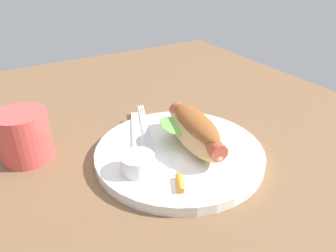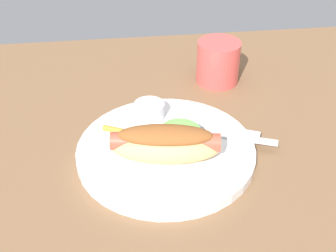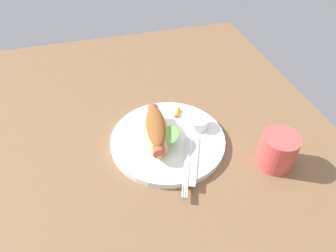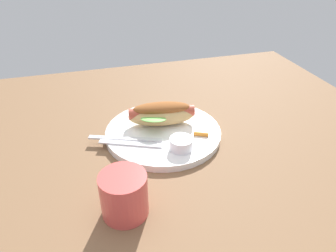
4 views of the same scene
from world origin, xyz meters
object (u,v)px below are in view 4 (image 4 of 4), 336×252
knife (131,144)px  carrot_garnish (200,134)px  plate (163,133)px  drinking_cup (124,195)px  hot_dog (161,113)px  fork (127,139)px  sauce_ramekin (181,144)px

knife → carrot_garnish: (16.27, -0.98, 0.27)cm
plate → knife: (-8.53, -3.77, 0.98)cm
knife → drinking_cup: 18.30cm
hot_dog → knife: bearing=44.6°
plate → fork: bearing=-169.8°
knife → drinking_cup: size_ratio=1.76×
hot_dog → knife: size_ratio=1.17×
hot_dog → fork: (-9.43, -4.34, -2.77)cm
drinking_cup → fork: bearing=79.8°
sauce_ramekin → carrot_garnish: 7.00cm
fork → knife: bearing=125.0°
hot_dog → drinking_cup: 27.43cm
fork → knife: same height
plate → fork: 9.28cm
sauce_ramekin → fork: 12.85cm
knife → hot_dog: bearing=-120.5°
plate → sauce_ramekin: 8.82cm
plate → drinking_cup: drinking_cup is taller
knife → carrot_garnish: carrot_garnish is taller
hot_dog → plate: bearing=91.0°
plate → sauce_ramekin: (1.81, -8.37, 2.12)cm
carrot_garnish → drinking_cup: bearing=-140.6°
plate → carrot_garnish: 9.17cm
sauce_ramekin → fork: (-10.89, 6.73, -1.12)cm
fork → drinking_cup: 20.26cm
carrot_garnish → plate: bearing=148.5°
knife → carrot_garnish: bearing=-160.0°
carrot_garnish → drinking_cup: drinking_cup is taller
drinking_cup → hot_dog: bearing=61.7°
hot_dog → fork: 10.74cm
sauce_ramekin → carrot_garnish: bearing=31.4°
sauce_ramekin → knife: size_ratio=0.35×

